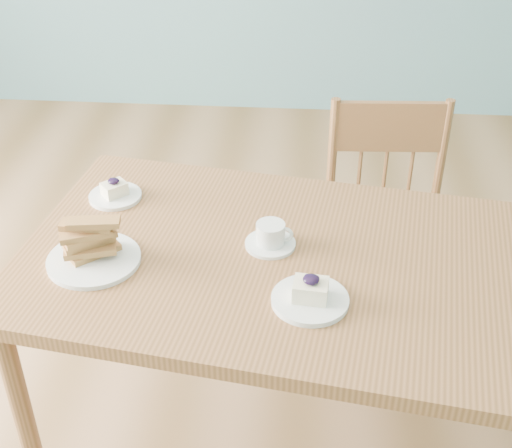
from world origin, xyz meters
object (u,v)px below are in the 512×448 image
Objects in this scene: dining_table at (297,283)px; cheesecake_plate_near at (310,296)px; cheesecake_plate_far at (115,193)px; biscotti_plate at (92,248)px; dining_chair at (385,234)px; coffee_cup at (271,237)px.

cheesecake_plate_near reaches higher than dining_table.
biscotti_plate reaches higher than cheesecake_plate_far.
dining_table is at bearing -25.74° from cheesecake_plate_far.
dining_chair reaches higher than cheesecake_plate_near.
cheesecake_plate_far reaches higher than dining_table.
biscotti_plate reaches higher than cheesecake_plate_near.
dining_table is at bearing 100.85° from cheesecake_plate_near.
cheesecake_plate_far is at bearing 162.93° from dining_table.
dining_table is at bearing 5.38° from biscotti_plate.
cheesecake_plate_near is at bearing -70.48° from dining_table.
cheesecake_plate_far is 0.49m from coffee_cup.
dining_chair is at bearing 21.17° from cheesecake_plate_far.
dining_chair is at bearing 57.16° from coffee_cup.
cheesecake_plate_far is 0.30m from biscotti_plate.
cheesecake_plate_near is 0.54m from biscotti_plate.
cheesecake_plate_near is 0.24m from coffee_cup.
cheesecake_plate_near reaches higher than cheesecake_plate_far.
dining_chair is at bearing 37.83° from biscotti_plate.
coffee_cup reaches higher than dining_table.
biscotti_plate reaches higher than coffee_cup.
coffee_cup is (-0.07, 0.05, 0.10)m from dining_table.
dining_chair is at bearing 70.72° from cheesecake_plate_near.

